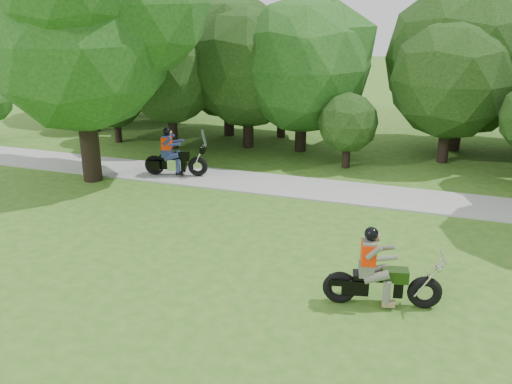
# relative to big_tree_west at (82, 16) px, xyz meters

# --- Properties ---
(ground) EXTENTS (100.00, 100.00, 0.00)m
(ground) POSITION_rel_big_tree_west_xyz_m (10.54, -6.85, -5.76)
(ground) COLOR #31661D
(ground) RESTS_ON ground
(walkway) EXTENTS (60.00, 2.20, 0.06)m
(walkway) POSITION_rel_big_tree_west_xyz_m (10.54, 1.15, -5.73)
(walkway) COLOR #959591
(walkway) RESTS_ON ground
(tree_line) EXTENTS (38.94, 12.12, 7.34)m
(tree_line) POSITION_rel_big_tree_west_xyz_m (11.66, 7.74, -2.16)
(tree_line) COLOR black
(tree_line) RESTS_ON ground
(big_tree_west) EXTENTS (8.64, 6.56, 9.96)m
(big_tree_west) POSITION_rel_big_tree_west_xyz_m (0.00, 0.00, 0.00)
(big_tree_west) COLOR black
(big_tree_west) RESTS_ON ground
(chopper_motorcycle) EXTENTS (2.60, 0.95, 1.87)m
(chopper_motorcycle) POSITION_rel_big_tree_west_xyz_m (11.01, -5.92, -5.07)
(chopper_motorcycle) COLOR black
(chopper_motorcycle) RESTS_ON ground
(touring_motorcycle) EXTENTS (2.38, 1.06, 1.82)m
(touring_motorcycle) POSITION_rel_big_tree_west_xyz_m (2.64, 0.91, -5.03)
(touring_motorcycle) COLOR black
(touring_motorcycle) RESTS_ON walkway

